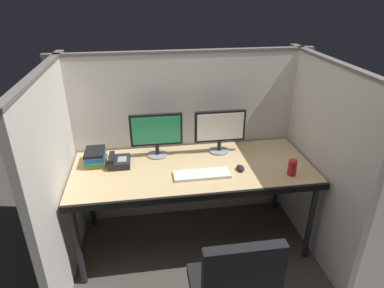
{
  "coord_description": "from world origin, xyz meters",
  "views": [
    {
      "loc": [
        -0.36,
        -1.98,
        2.06
      ],
      "look_at": [
        0.0,
        0.35,
        0.92
      ],
      "focal_mm": 31.23,
      "sensor_mm": 36.0,
      "label": 1
    }
  ],
  "objects_px": {
    "keyboard_main": "(202,174)",
    "desk_phone": "(119,162)",
    "monitor_left": "(156,132)",
    "desk": "(193,173)",
    "soda_can": "(292,168)",
    "book_stack": "(95,157)",
    "monitor_right": "(220,129)",
    "computer_mouse": "(240,168)"
  },
  "relations": [
    {
      "from": "monitor_left",
      "to": "book_stack",
      "type": "distance_m",
      "value": 0.53
    },
    {
      "from": "desk",
      "to": "keyboard_main",
      "type": "bearing_deg",
      "value": -69.85
    },
    {
      "from": "book_stack",
      "to": "desk_phone",
      "type": "xyz_separation_m",
      "value": [
        0.18,
        -0.06,
        -0.02
      ]
    },
    {
      "from": "book_stack",
      "to": "desk_phone",
      "type": "bearing_deg",
      "value": -18.38
    },
    {
      "from": "monitor_left",
      "to": "keyboard_main",
      "type": "bearing_deg",
      "value": -50.41
    },
    {
      "from": "desk",
      "to": "monitor_left",
      "type": "distance_m",
      "value": 0.45
    },
    {
      "from": "keyboard_main",
      "to": "desk",
      "type": "bearing_deg",
      "value": 110.15
    },
    {
      "from": "monitor_left",
      "to": "book_stack",
      "type": "xyz_separation_m",
      "value": [
        -0.5,
        -0.06,
        -0.16
      ]
    },
    {
      "from": "book_stack",
      "to": "soda_can",
      "type": "relative_size",
      "value": 1.82
    },
    {
      "from": "desk",
      "to": "computer_mouse",
      "type": "xyz_separation_m",
      "value": [
        0.36,
        -0.09,
        0.07
      ]
    },
    {
      "from": "monitor_right",
      "to": "desk_phone",
      "type": "bearing_deg",
      "value": -172.31
    },
    {
      "from": "desk",
      "to": "monitor_right",
      "type": "distance_m",
      "value": 0.45
    },
    {
      "from": "monitor_right",
      "to": "soda_can",
      "type": "relative_size",
      "value": 3.52
    },
    {
      "from": "computer_mouse",
      "to": "soda_can",
      "type": "xyz_separation_m",
      "value": [
        0.37,
        -0.13,
        0.04
      ]
    },
    {
      "from": "book_stack",
      "to": "computer_mouse",
      "type": "bearing_deg",
      "value": -14.04
    },
    {
      "from": "computer_mouse",
      "to": "book_stack",
      "type": "xyz_separation_m",
      "value": [
        -1.13,
        0.28,
        0.04
      ]
    },
    {
      "from": "monitor_right",
      "to": "monitor_left",
      "type": "bearing_deg",
      "value": 179.49
    },
    {
      "from": "desk",
      "to": "soda_can",
      "type": "bearing_deg",
      "value": -16.55
    },
    {
      "from": "book_stack",
      "to": "soda_can",
      "type": "xyz_separation_m",
      "value": [
        1.49,
        -0.41,
        0.0
      ]
    },
    {
      "from": "desk_phone",
      "to": "computer_mouse",
      "type": "bearing_deg",
      "value": -13.18
    },
    {
      "from": "monitor_left",
      "to": "monitor_right",
      "type": "relative_size",
      "value": 1.0
    },
    {
      "from": "keyboard_main",
      "to": "soda_can",
      "type": "bearing_deg",
      "value": -7.45
    },
    {
      "from": "keyboard_main",
      "to": "desk_phone",
      "type": "distance_m",
      "value": 0.68
    },
    {
      "from": "desk_phone",
      "to": "soda_can",
      "type": "xyz_separation_m",
      "value": [
        1.31,
        -0.35,
        0.03
      ]
    },
    {
      "from": "monitor_left",
      "to": "keyboard_main",
      "type": "height_order",
      "value": "monitor_left"
    },
    {
      "from": "desk_phone",
      "to": "soda_can",
      "type": "relative_size",
      "value": 1.56
    },
    {
      "from": "desk",
      "to": "computer_mouse",
      "type": "relative_size",
      "value": 19.79
    },
    {
      "from": "monitor_right",
      "to": "book_stack",
      "type": "relative_size",
      "value": 1.93
    },
    {
      "from": "keyboard_main",
      "to": "computer_mouse",
      "type": "relative_size",
      "value": 4.48
    },
    {
      "from": "keyboard_main",
      "to": "soda_can",
      "type": "height_order",
      "value": "soda_can"
    },
    {
      "from": "computer_mouse",
      "to": "soda_can",
      "type": "distance_m",
      "value": 0.39
    },
    {
      "from": "monitor_left",
      "to": "computer_mouse",
      "type": "relative_size",
      "value": 4.48
    },
    {
      "from": "keyboard_main",
      "to": "soda_can",
      "type": "distance_m",
      "value": 0.69
    },
    {
      "from": "desk",
      "to": "monitor_left",
      "type": "bearing_deg",
      "value": 136.63
    },
    {
      "from": "keyboard_main",
      "to": "monitor_left",
      "type": "bearing_deg",
      "value": 129.59
    },
    {
      "from": "monitor_left",
      "to": "keyboard_main",
      "type": "xyz_separation_m",
      "value": [
        0.31,
        -0.38,
        -0.2
      ]
    },
    {
      "from": "keyboard_main",
      "to": "desk_phone",
      "type": "relative_size",
      "value": 2.26
    },
    {
      "from": "desk",
      "to": "book_stack",
      "type": "relative_size",
      "value": 8.53
    },
    {
      "from": "desk_phone",
      "to": "monitor_left",
      "type": "bearing_deg",
      "value": 20.63
    },
    {
      "from": "keyboard_main",
      "to": "desk_phone",
      "type": "bearing_deg",
      "value": 157.67
    },
    {
      "from": "desk",
      "to": "keyboard_main",
      "type": "relative_size",
      "value": 4.42
    },
    {
      "from": "desk",
      "to": "monitor_right",
      "type": "bearing_deg",
      "value": 42.87
    }
  ]
}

